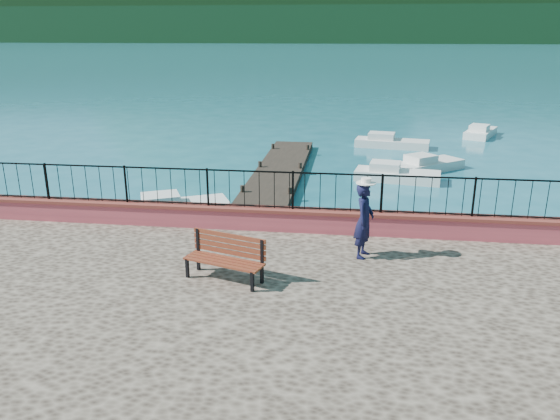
% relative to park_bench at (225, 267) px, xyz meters
% --- Properties ---
extents(ground, '(2000.00, 2000.00, 0.00)m').
position_rel_park_bench_xyz_m(ground, '(1.35, -0.62, -1.49)').
color(ground, '#19596B').
rests_on(ground, ground).
extents(parapet, '(28.00, 0.46, 0.58)m').
position_rel_park_bench_xyz_m(parapet, '(1.35, 3.08, 0.00)').
color(parapet, '#CD4A54').
rests_on(parapet, promenade).
extents(railing, '(27.00, 0.05, 0.95)m').
position_rel_park_bench_xyz_m(railing, '(1.35, 3.08, 0.77)').
color(railing, black).
rests_on(railing, parapet).
extents(dock, '(2.00, 16.00, 0.30)m').
position_rel_park_bench_xyz_m(dock, '(-0.65, 11.38, -1.34)').
color(dock, '#2D231C').
rests_on(dock, ground).
extents(far_forest, '(900.00, 60.00, 18.00)m').
position_rel_park_bench_xyz_m(far_forest, '(1.35, 299.38, 7.51)').
color(far_forest, black).
rests_on(far_forest, ground).
extents(foothills, '(900.00, 120.00, 44.00)m').
position_rel_park_bench_xyz_m(foothills, '(1.35, 359.38, 20.51)').
color(foothills, black).
rests_on(foothills, ground).
extents(park_bench, '(1.77, 1.04, 0.94)m').
position_rel_park_bench_xyz_m(park_bench, '(0.00, 0.00, 0.00)').
color(park_bench, black).
rests_on(park_bench, promenade).
extents(person, '(0.56, 0.71, 1.72)m').
position_rel_park_bench_xyz_m(person, '(2.82, 1.61, 0.57)').
color(person, black).
rests_on(person, promenade).
extents(hat, '(0.44, 0.44, 0.12)m').
position_rel_park_bench_xyz_m(hat, '(2.82, 1.61, 1.49)').
color(hat, white).
rests_on(hat, person).
extents(boat_0, '(3.76, 2.72, 0.80)m').
position_rel_park_bench_xyz_m(boat_0, '(-3.46, 7.35, -1.09)').
color(boat_0, silver).
rests_on(boat_0, ground).
extents(boat_1, '(3.69, 1.84, 0.80)m').
position_rel_park_bench_xyz_m(boat_1, '(4.46, 12.95, -1.09)').
color(boat_1, silver).
rests_on(boat_1, ground).
extents(boat_2, '(3.46, 3.15, 0.80)m').
position_rel_park_bench_xyz_m(boat_2, '(5.99, 14.98, -1.09)').
color(boat_2, silver).
rests_on(boat_2, ground).
extents(boat_4, '(4.10, 1.92, 0.80)m').
position_rel_park_bench_xyz_m(boat_4, '(4.67, 20.02, -1.09)').
color(boat_4, silver).
rests_on(boat_4, ground).
extents(boat_5, '(2.52, 3.52, 0.80)m').
position_rel_park_bench_xyz_m(boat_5, '(10.17, 24.02, -1.09)').
color(boat_5, silver).
rests_on(boat_5, ground).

